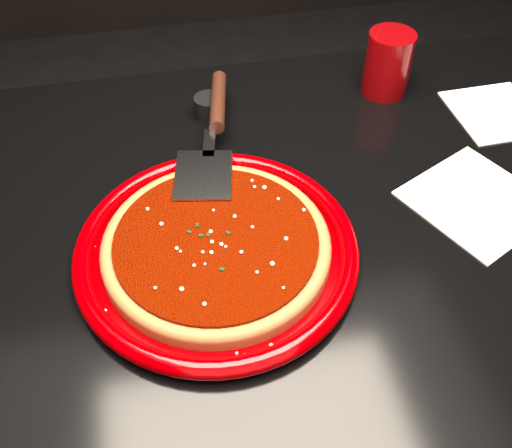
{
  "coord_description": "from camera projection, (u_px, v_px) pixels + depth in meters",
  "views": [
    {
      "loc": [
        -0.14,
        -0.56,
        1.35
      ],
      "look_at": [
        -0.03,
        -0.04,
        0.77
      ],
      "focal_mm": 40.0,
      "sensor_mm": 36.0,
      "label": 1
    }
  ],
  "objects": [
    {
      "name": "napkin_a",
      "position": [
        477.0,
        201.0,
        0.85
      ],
      "size": [
        0.24,
        0.24,
        0.0
      ],
      "primitive_type": "cube",
      "rotation": [
        0.0,
        0.0,
        0.44
      ],
      "color": "white",
      "rests_on": "table"
    },
    {
      "name": "napkin_b",
      "position": [
        495.0,
        113.0,
        0.99
      ],
      "size": [
        0.15,
        0.16,
        0.0
      ],
      "primitive_type": "cube",
      "rotation": [
        0.0,
        0.0,
        0.03
      ],
      "color": "white",
      "rests_on": "table"
    },
    {
      "name": "cup",
      "position": [
        388.0,
        64.0,
        1.0
      ],
      "size": [
        0.1,
        0.1,
        0.11
      ],
      "primitive_type": "cylinder",
      "rotation": [
        0.0,
        0.0,
        0.23
      ],
      "color": "#820406",
      "rests_on": "table"
    },
    {
      "name": "parmesan_dusting",
      "position": [
        216.0,
        237.0,
        0.75
      ],
      "size": [
        0.26,
        0.26,
        0.01
      ],
      "primitive_type": null,
      "color": "beige",
      "rests_on": "plate"
    },
    {
      "name": "floor",
      "position": [
        266.0,
        425.0,
        1.39
      ],
      "size": [
        4.0,
        4.0,
        0.01
      ],
      "primitive_type": "cube",
      "color": "black",
      "rests_on": "ground"
    },
    {
      "name": "basil_flecks",
      "position": [
        216.0,
        238.0,
        0.75
      ],
      "size": [
        0.24,
        0.24,
        0.0
      ],
      "primitive_type": null,
      "color": "black",
      "rests_on": "plate"
    },
    {
      "name": "plate",
      "position": [
        217.0,
        250.0,
        0.77
      ],
      "size": [
        0.42,
        0.42,
        0.03
      ],
      "primitive_type": "cylinder",
      "rotation": [
        0.0,
        0.0,
        -0.11
      ],
      "color": "#7E0001",
      "rests_on": "table"
    },
    {
      "name": "pizza_sauce",
      "position": [
        216.0,
        241.0,
        0.75
      ],
      "size": [
        0.3,
        0.3,
        0.01
      ],
      "primitive_type": "cylinder",
      "rotation": [
        0.0,
        0.0,
        -0.11
      ],
      "color": "#640E00",
      "rests_on": "plate"
    },
    {
      "name": "pizza_crust",
      "position": [
        217.0,
        247.0,
        0.76
      ],
      "size": [
        0.34,
        0.34,
        0.02
      ],
      "primitive_type": "cylinder",
      "rotation": [
        0.0,
        0.0,
        -0.11
      ],
      "color": "brown",
      "rests_on": "plate"
    },
    {
      "name": "pizza_server",
      "position": [
        213.0,
        132.0,
        0.88
      ],
      "size": [
        0.16,
        0.36,
        0.03
      ],
      "primitive_type": null,
      "rotation": [
        0.0,
        0.0,
        -0.19
      ],
      "color": "#AEB0B5",
      "rests_on": "plate"
    },
    {
      "name": "table",
      "position": [
        269.0,
        344.0,
        1.11
      ],
      "size": [
        1.2,
        0.8,
        0.75
      ],
      "primitive_type": "cube",
      "color": "black",
      "rests_on": "floor"
    },
    {
      "name": "ramekin",
      "position": [
        209.0,
        107.0,
        0.97
      ],
      "size": [
        0.06,
        0.06,
        0.04
      ],
      "primitive_type": "cylinder",
      "rotation": [
        0.0,
        0.0,
        -0.36
      ],
      "color": "black",
      "rests_on": "table"
    },
    {
      "name": "pizza_crust_rim",
      "position": [
        216.0,
        244.0,
        0.76
      ],
      "size": [
        0.34,
        0.34,
        0.02
      ],
      "primitive_type": "torus",
      "rotation": [
        0.0,
        0.0,
        -0.11
      ],
      "color": "brown",
      "rests_on": "plate"
    }
  ]
}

